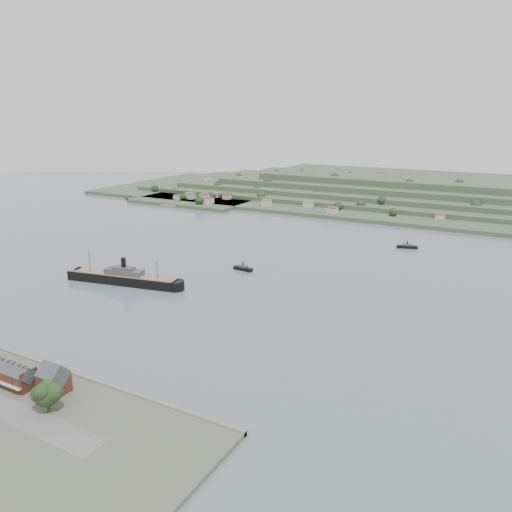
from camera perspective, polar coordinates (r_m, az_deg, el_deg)
The scene contains 8 objects.
ground at distance 359.41m, azimuth -4.52°, elevation -2.44°, with size 1400.00×1400.00×0.00m, color slate.
gabled_building at distance 226.93m, azimuth -22.12°, elevation -12.94°, with size 10.40×10.18×14.09m.
far_peninsula at distance 703.36m, azimuth 15.43°, elevation 7.15°, with size 760.00×309.00×30.00m.
steamship at distance 357.24m, azimuth -15.32°, elevation -2.40°, with size 92.83×27.07×22.42m.
tugboat at distance 373.51m, azimuth -1.50°, elevation -1.40°, with size 15.73×5.24×6.96m.
ferry_west at distance 695.00m, azimuth -14.18°, elevation 6.30°, with size 20.60×13.49×7.54m.
ferry_east at distance 454.26m, azimuth 16.89°, elevation 1.06°, with size 18.22×9.86×6.59m.
fig_tree at distance 214.07m, azimuth -22.86°, elevation -14.32°, with size 11.67×10.11×13.03m.
Camera 1 is at (188.62, -284.05, 113.66)m, focal length 35.00 mm.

